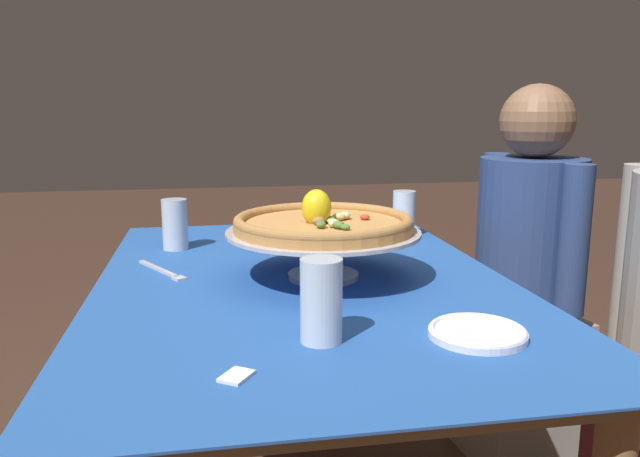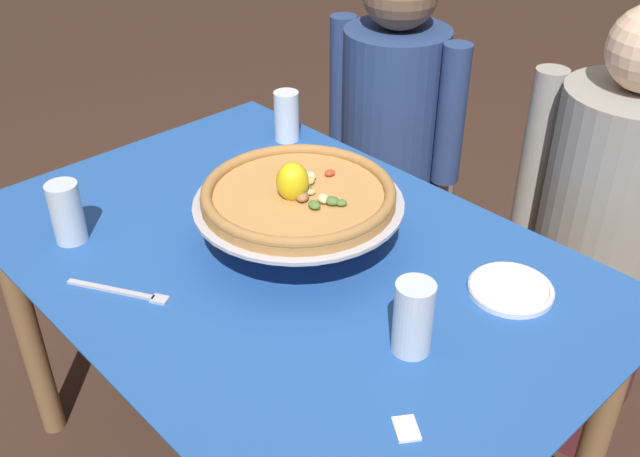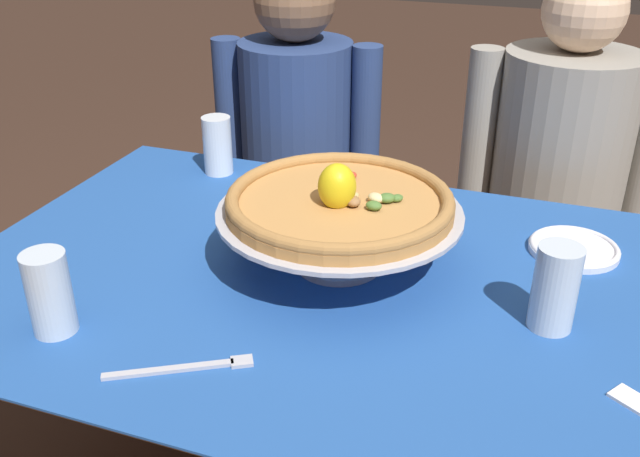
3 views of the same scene
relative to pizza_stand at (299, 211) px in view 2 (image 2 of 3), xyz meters
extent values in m
cylinder|color=olive|center=(-0.59, -0.42, -0.46)|extent=(0.06, 0.06, 0.69)
cylinder|color=olive|center=(-0.59, 0.33, -0.46)|extent=(0.06, 0.06, 0.69)
cylinder|color=olive|center=(0.58, 0.33, -0.46)|extent=(0.06, 0.06, 0.69)
cube|color=olive|center=(0.00, -0.04, -0.10)|extent=(1.29, 0.86, 0.02)
cube|color=#23519E|center=(0.00, -0.04, -0.09)|extent=(1.33, 0.90, 0.00)
cylinder|color=#B7B7C1|center=(0.00, 0.00, -0.08)|extent=(0.16, 0.16, 0.01)
cylinder|color=#B7B7C1|center=(0.00, 0.00, -0.03)|extent=(0.05, 0.05, 0.09)
cylinder|color=#B7B7C1|center=(0.00, 0.00, 0.02)|extent=(0.43, 0.43, 0.01)
cylinder|color=#BC8447|center=(0.00, 0.00, 0.03)|extent=(0.40, 0.40, 0.02)
torus|color=#A6743E|center=(0.00, 0.00, 0.05)|extent=(0.40, 0.40, 0.02)
ellipsoid|color=#C63D28|center=(-0.01, 0.10, 0.05)|extent=(0.02, 0.03, 0.01)
ellipsoid|color=tan|center=(0.02, 0.01, 0.05)|extent=(0.02, 0.03, 0.01)
ellipsoid|color=tan|center=(-0.01, 0.04, 0.05)|extent=(0.03, 0.03, 0.02)
ellipsoid|color=#4C7533|center=(0.06, -0.02, 0.05)|extent=(0.03, 0.02, 0.02)
ellipsoid|color=#4C7533|center=(0.09, 0.03, 0.05)|extent=(0.03, 0.03, 0.01)
ellipsoid|color=#4C7533|center=(0.08, 0.02, 0.05)|extent=(0.04, 0.03, 0.02)
ellipsoid|color=#996B42|center=(0.03, -0.01, 0.05)|extent=(0.04, 0.04, 0.02)
ellipsoid|color=#4C7533|center=(0.01, 0.02, 0.05)|extent=(0.03, 0.03, 0.01)
ellipsoid|color=beige|center=(-0.03, 0.05, 0.05)|extent=(0.04, 0.04, 0.02)
ellipsoid|color=beige|center=(0.06, 0.01, 0.05)|extent=(0.04, 0.04, 0.02)
ellipsoid|color=yellow|center=(0.00, -0.02, 0.08)|extent=(0.08, 0.08, 0.08)
cylinder|color=white|center=(-0.40, 0.31, -0.02)|extent=(0.07, 0.07, 0.13)
cylinder|color=silver|center=(-0.40, 0.31, -0.05)|extent=(0.06, 0.06, 0.06)
cylinder|color=silver|center=(0.37, -0.07, -0.02)|extent=(0.07, 0.07, 0.14)
cylinder|color=silver|center=(0.37, -0.07, -0.04)|extent=(0.06, 0.06, 0.09)
cylinder|color=silver|center=(-0.35, -0.34, -0.02)|extent=(0.07, 0.07, 0.13)
cylinder|color=silver|center=(-0.35, -0.34, -0.04)|extent=(0.06, 0.06, 0.09)
cylinder|color=white|center=(0.40, 0.19, -0.08)|extent=(0.16, 0.16, 0.01)
torus|color=white|center=(0.40, 0.19, -0.07)|extent=(0.16, 0.16, 0.01)
cube|color=#B7B7C1|center=(-0.14, -0.37, -0.08)|extent=(0.17, 0.10, 0.01)
cube|color=#B7B7C1|center=(-0.04, -0.32, -0.08)|extent=(0.04, 0.04, 0.01)
cube|color=white|center=(0.48, -0.21, -0.08)|extent=(0.06, 0.06, 0.00)
cube|color=gray|center=(-0.35, 0.69, -0.57)|extent=(0.32, 0.35, 0.46)
cylinder|color=navy|center=(-0.35, 0.69, -0.10)|extent=(0.34, 0.34, 0.48)
cylinder|color=navy|center=(-0.54, 0.67, -0.06)|extent=(0.08, 0.08, 0.41)
cylinder|color=navy|center=(-0.16, 0.71, -0.06)|extent=(0.08, 0.08, 0.41)
cube|color=maroon|center=(0.35, 0.69, -0.57)|extent=(0.32, 0.35, 0.46)
cylinder|color=gray|center=(0.35, 0.69, -0.08)|extent=(0.36, 0.36, 0.51)
cylinder|color=gray|center=(0.15, 0.66, -0.04)|extent=(0.08, 0.08, 0.43)
camera|label=1|loc=(1.32, -0.24, 0.30)|focal=34.82mm
camera|label=2|loc=(0.95, -0.83, 0.78)|focal=40.66mm
camera|label=3|loc=(0.34, -1.05, 0.56)|focal=39.70mm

